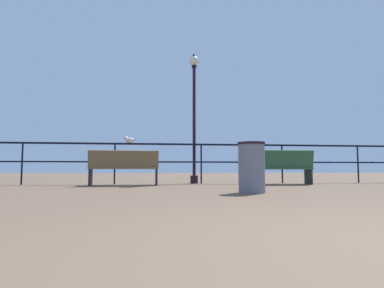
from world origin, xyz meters
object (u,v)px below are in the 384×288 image
Objects in this scene: bench_near_left at (124,166)px; seagull_on_rail at (129,140)px; trash_bin at (252,167)px; lamppost_center at (194,105)px; bench_near_right at (285,166)px.

seagull_on_rail reaches higher than bench_near_left.
lamppost_center is at bearing 98.28° from trash_bin.
bench_near_right reaches higher than trash_bin.
bench_near_left is 0.45× the size of lamppost_center.
lamppost_center reaches higher than seagull_on_rail.
lamppost_center is (1.89, 0.91, 1.77)m from bench_near_left.
seagull_on_rail reaches higher than trash_bin.
trash_bin is (0.53, -3.61, -1.81)m from lamppost_center.
bench_near_left is 4.19m from bench_near_right.
bench_near_left is at bearing -94.24° from seagull_on_rail.
lamppost_center is at bearing 5.39° from seagull_on_rail.
bench_near_left is 2.74m from lamppost_center.
lamppost_center is 4.34× the size of trash_bin.
bench_near_left is 1.03m from seagull_on_rail.
seagull_on_rail is (-4.14, 0.74, 0.73)m from bench_near_right.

